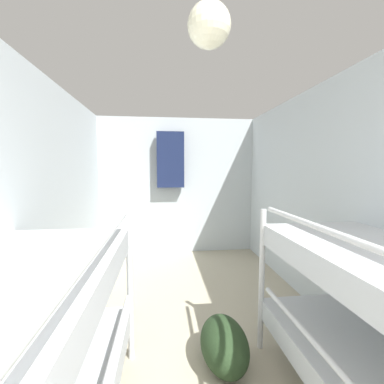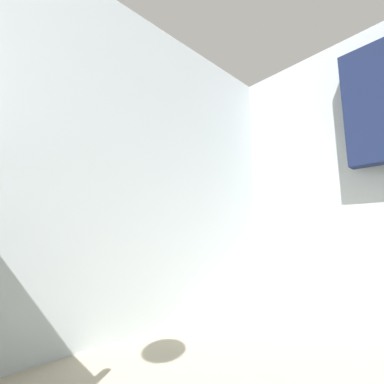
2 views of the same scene
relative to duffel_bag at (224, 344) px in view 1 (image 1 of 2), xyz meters
The scene contains 6 objects.
wall_left 1.80m from the duffel_bag, behind, with size 0.06×4.93×2.28m.
wall_right 1.52m from the duffel_bag, 10.65° to the left, with size 0.06×4.93×2.28m.
wall_back 2.83m from the duffel_bag, 93.67° to the left, with size 2.71×0.06×2.28m.
duffel_bag is the anchor object (origin of this frame).
hanging_coat 2.89m from the duffel_bag, 96.68° to the left, with size 0.44×0.12×0.90m.
ceiling_light 2.07m from the duffel_bag, 123.96° to the right, with size 0.24×0.24×0.24m.
Camera 1 is at (-0.27, 0.48, 1.44)m, focal length 24.00 mm.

